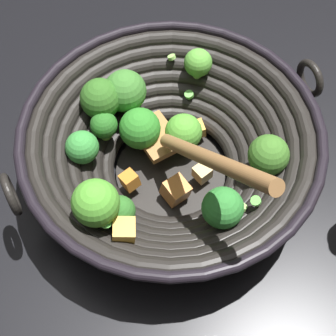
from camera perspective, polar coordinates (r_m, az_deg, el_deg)
ground_plane at (r=0.73m, az=0.31°, el=-0.67°), size 4.00×4.00×0.00m
wok at (r=0.67m, az=0.17°, el=2.40°), size 0.39×0.39×0.24m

